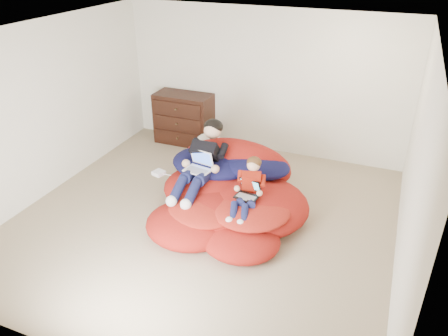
{
  "coord_description": "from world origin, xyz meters",
  "views": [
    {
      "loc": [
        2.16,
        -4.56,
        3.46
      ],
      "look_at": [
        0.18,
        0.27,
        0.7
      ],
      "focal_mm": 35.0,
      "sensor_mm": 36.0,
      "label": 1
    }
  ],
  "objects_px": {
    "older_boy": "(203,157)",
    "laptop_white": "(199,165)",
    "beanbag_pile": "(229,194)",
    "younger_boy": "(249,187)",
    "dresser": "(184,119)",
    "laptop_black": "(248,191)"
  },
  "relations": [
    {
      "from": "older_boy",
      "to": "laptop_white",
      "type": "height_order",
      "value": "older_boy"
    },
    {
      "from": "beanbag_pile",
      "to": "younger_boy",
      "type": "distance_m",
      "value": 0.57
    },
    {
      "from": "dresser",
      "to": "younger_boy",
      "type": "xyz_separation_m",
      "value": [
        2.03,
        -2.14,
        0.14
      ]
    },
    {
      "from": "older_boy",
      "to": "younger_boy",
      "type": "xyz_separation_m",
      "value": [
        0.82,
        -0.37,
        -0.1
      ]
    },
    {
      "from": "younger_boy",
      "to": "laptop_white",
      "type": "xyz_separation_m",
      "value": [
        -0.82,
        0.24,
        0.04
      ]
    },
    {
      "from": "beanbag_pile",
      "to": "younger_boy",
      "type": "height_order",
      "value": "younger_boy"
    },
    {
      "from": "dresser",
      "to": "laptop_white",
      "type": "distance_m",
      "value": 2.26
    },
    {
      "from": "older_boy",
      "to": "younger_boy",
      "type": "bearing_deg",
      "value": -24.36
    },
    {
      "from": "laptop_white",
      "to": "laptop_black",
      "type": "relative_size",
      "value": 1.18
    },
    {
      "from": "dresser",
      "to": "laptop_black",
      "type": "xyz_separation_m",
      "value": [
        2.03,
        -2.16,
        0.07
      ]
    },
    {
      "from": "older_boy",
      "to": "younger_boy",
      "type": "height_order",
      "value": "older_boy"
    },
    {
      "from": "laptop_white",
      "to": "beanbag_pile",
      "type": "bearing_deg",
      "value": 1.55
    },
    {
      "from": "dresser",
      "to": "older_boy",
      "type": "height_order",
      "value": "older_boy"
    },
    {
      "from": "beanbag_pile",
      "to": "laptop_white",
      "type": "bearing_deg",
      "value": -178.45
    },
    {
      "from": "dresser",
      "to": "younger_boy",
      "type": "height_order",
      "value": "same"
    },
    {
      "from": "laptop_white",
      "to": "laptop_black",
      "type": "xyz_separation_m",
      "value": [
        0.82,
        -0.26,
        -0.11
      ]
    },
    {
      "from": "older_boy",
      "to": "laptop_white",
      "type": "bearing_deg",
      "value": -90.0
    },
    {
      "from": "older_boy",
      "to": "laptop_black",
      "type": "height_order",
      "value": "older_boy"
    },
    {
      "from": "dresser",
      "to": "laptop_black",
      "type": "distance_m",
      "value": 2.97
    },
    {
      "from": "beanbag_pile",
      "to": "laptop_white",
      "type": "xyz_separation_m",
      "value": [
        -0.44,
        -0.01,
        0.38
      ]
    },
    {
      "from": "beanbag_pile",
      "to": "laptop_white",
      "type": "relative_size",
      "value": 5.87
    },
    {
      "from": "laptop_black",
      "to": "beanbag_pile",
      "type": "bearing_deg",
      "value": 144.3
    }
  ]
}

